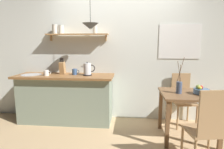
{
  "coord_description": "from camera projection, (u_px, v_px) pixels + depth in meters",
  "views": [
    {
      "loc": [
        0.22,
        -3.11,
        1.51
      ],
      "look_at": [
        -0.1,
        0.25,
        0.95
      ],
      "focal_mm": 30.52,
      "sensor_mm": 36.0,
      "label": 1
    }
  ],
  "objects": [
    {
      "name": "back_wall",
      "position": [
        129.0,
        51.0,
        3.72
      ],
      "size": [
        6.8,
        0.11,
        2.7
      ],
      "color": "silver",
      "rests_on": "ground_plane"
    },
    {
      "name": "kitchen_counter",
      "position": [
        66.0,
        98.0,
        3.65
      ],
      "size": [
        1.83,
        0.63,
        0.92
      ],
      "color": "gray",
      "rests_on": "ground_plane"
    },
    {
      "name": "twig_vase",
      "position": [
        179.0,
        87.0,
        2.91
      ],
      "size": [
        0.1,
        0.09,
        0.55
      ],
      "color": "#475675",
      "rests_on": "dining_table"
    },
    {
      "name": "pendant_lamp",
      "position": [
        90.0,
        26.0,
        3.23
      ],
      "size": [
        0.28,
        0.28,
        0.58
      ],
      "color": "black"
    },
    {
      "name": "dining_chair_far",
      "position": [
        182.0,
        97.0,
        3.54
      ],
      "size": [
        0.44,
        0.47,
        0.95
      ],
      "color": "tan",
      "rests_on": "ground_plane"
    },
    {
      "name": "fruit_bowl",
      "position": [
        201.0,
        90.0,
        2.87
      ],
      "size": [
        0.22,
        0.22,
        0.14
      ],
      "color": "#51759E",
      "rests_on": "dining_table"
    },
    {
      "name": "electric_kettle",
      "position": [
        88.0,
        69.0,
        3.51
      ],
      "size": [
        0.25,
        0.16,
        0.25
      ],
      "color": "black",
      "rests_on": "kitchen_counter"
    },
    {
      "name": "ground_plane",
      "position": [
        116.0,
        130.0,
        3.32
      ],
      "size": [
        14.0,
        14.0,
        0.0
      ],
      "primitive_type": "plane",
      "color": "tan"
    },
    {
      "name": "wall_shelf",
      "position": [
        72.0,
        32.0,
        3.61
      ],
      "size": [
        1.2,
        0.2,
        0.3
      ],
      "color": "tan"
    },
    {
      "name": "dining_table",
      "position": [
        188.0,
        101.0,
        2.96
      ],
      "size": [
        0.84,
        0.74,
        0.74
      ],
      "color": "brown",
      "rests_on": "ground_plane"
    },
    {
      "name": "dining_chair_near",
      "position": [
        209.0,
        126.0,
        2.25
      ],
      "size": [
        0.5,
        0.46,
        1.0
      ],
      "color": "tan",
      "rests_on": "ground_plane"
    },
    {
      "name": "coffee_mug_spare",
      "position": [
        75.0,
        72.0,
        3.59
      ],
      "size": [
        0.14,
        0.09,
        0.11
      ],
      "color": "#3D5B89",
      "rests_on": "kitchen_counter"
    },
    {
      "name": "knife_block",
      "position": [
        62.0,
        68.0,
        3.65
      ],
      "size": [
        0.09,
        0.15,
        0.32
      ],
      "color": "tan",
      "rests_on": "kitchen_counter"
    },
    {
      "name": "coffee_mug_by_sink",
      "position": [
        46.0,
        73.0,
        3.49
      ],
      "size": [
        0.13,
        0.09,
        0.1
      ],
      "color": "white",
      "rests_on": "kitchen_counter"
    }
  ]
}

